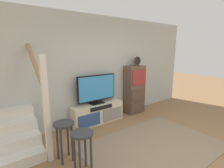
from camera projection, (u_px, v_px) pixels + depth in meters
The scene contains 10 objects.
ground_plane at pixel (182, 163), 2.83m from camera, with size 20.00×20.00×0.00m, color olive.
back_wall at pixel (101, 69), 4.49m from camera, with size 6.40×0.12×2.70m, color #B2B7B2.
area_rug at pixel (154, 147), 3.30m from camera, with size 2.60×1.80×0.01m, color #847056.
media_console at pixel (98, 113), 4.33m from camera, with size 1.37×0.38×0.52m.
television at pixel (97, 89), 4.22m from camera, with size 1.05×0.22×0.73m.
side_cabinet at pixel (134, 90), 4.99m from camera, with size 0.58×0.38×1.40m.
desk_clock at pixel (137, 61), 4.85m from camera, with size 0.24×0.08×0.27m.
staircase at pixel (10, 130), 3.19m from camera, with size 1.00×1.36×2.20m.
bar_stool_near at pixel (82, 143), 2.52m from camera, with size 0.34×0.34×0.67m.
bar_stool_far at pixel (64, 132), 2.81m from camera, with size 0.34×0.34×0.69m.
Camera 1 is at (-2.42, -1.32, 1.88)m, focal length 27.05 mm.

